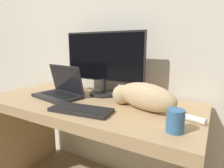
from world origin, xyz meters
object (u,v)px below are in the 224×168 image
Objects in this scene: coffee_mug at (175,121)px; external_keyboard at (81,110)px; laptop at (60,91)px; cat at (142,96)px; monitor at (103,62)px.

external_keyboard is at bearing 179.87° from coffee_mug.
laptop is 3.76× the size of coffee_mug.
cat reaches higher than external_keyboard.
laptop is 0.68× the size of cat.
coffee_mug is at bearing -32.46° from monitor.
external_keyboard is 0.35m from cat.
cat is at bearing -24.05° from monitor.
monitor is 0.36m from laptop.
coffee_mug is (0.57, -0.36, -0.19)m from monitor.
coffee_mug is (0.22, -0.21, -0.03)m from cat.
external_keyboard is 0.66× the size of cat.
laptop is 0.82m from coffee_mug.
monitor is 0.44m from external_keyboard.
monitor is 1.16× the size of cat.
laptop is at bearing -139.89° from monitor.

